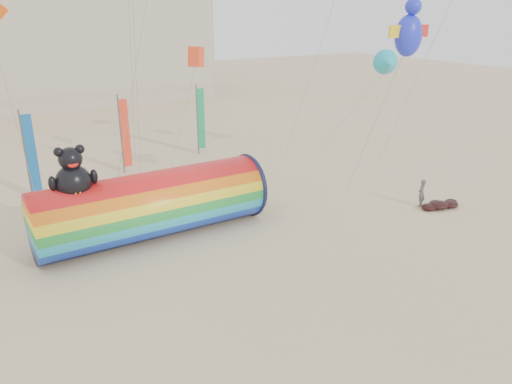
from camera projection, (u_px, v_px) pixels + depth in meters
ground at (264, 254)px, 22.38m from camera, size 160.00×160.00×0.00m
windsock_assembly at (152, 203)px, 23.64m from camera, size 10.96×3.34×5.05m
kite_handler at (422, 193)px, 27.54m from camera, size 0.68×0.61×1.57m
fabric_bundle at (440, 205)px, 27.54m from camera, size 2.62×1.35×0.41m
festival_banners at (126, 134)px, 32.62m from camera, size 12.99×3.47×5.20m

